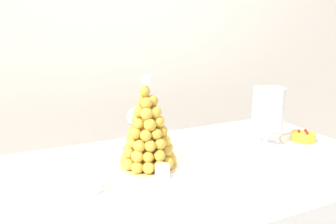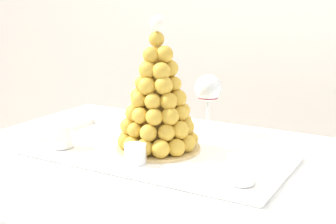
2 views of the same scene
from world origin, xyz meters
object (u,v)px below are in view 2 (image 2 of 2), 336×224
at_px(dessert_cup_centre, 241,171).
at_px(wine_glass, 208,90).
at_px(croquembouche, 158,100).
at_px(dessert_cup_mid_left, 135,155).
at_px(serving_tray, 156,154).
at_px(dessert_cup_left, 61,137).

xyz_separation_m(dessert_cup_centre, wine_glass, (-0.23, 0.33, 0.10)).
relative_size(croquembouche, dessert_cup_centre, 5.58).
xyz_separation_m(dessert_cup_mid_left, dessert_cup_centre, (0.26, 0.01, 0.00)).
relative_size(dessert_cup_centre, wine_glass, 0.35).
bearing_deg(serving_tray, dessert_cup_centre, -16.28).
distance_m(serving_tray, croquembouche, 0.14).
bearing_deg(wine_glass, dessert_cup_left, -129.21).
distance_m(dessert_cup_mid_left, wine_glass, 0.36).
relative_size(serving_tray, wine_glass, 3.77).
height_order(croquembouche, dessert_cup_left, croquembouche).
height_order(croquembouche, wine_glass, croquembouche).
bearing_deg(dessert_cup_mid_left, wine_glass, 85.08).
height_order(serving_tray, croquembouche, croquembouche).
distance_m(croquembouche, dessert_cup_left, 0.28).
relative_size(serving_tray, dessert_cup_mid_left, 12.77).
distance_m(dessert_cup_left, wine_glass, 0.44).
height_order(dessert_cup_centre, wine_glass, wine_glass).
bearing_deg(wine_glass, croquembouche, -98.93).
distance_m(serving_tray, dessert_cup_left, 0.26).
height_order(serving_tray, wine_glass, wine_glass).
height_order(croquembouche, dessert_cup_mid_left, croquembouche).
distance_m(serving_tray, dessert_cup_mid_left, 0.09).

